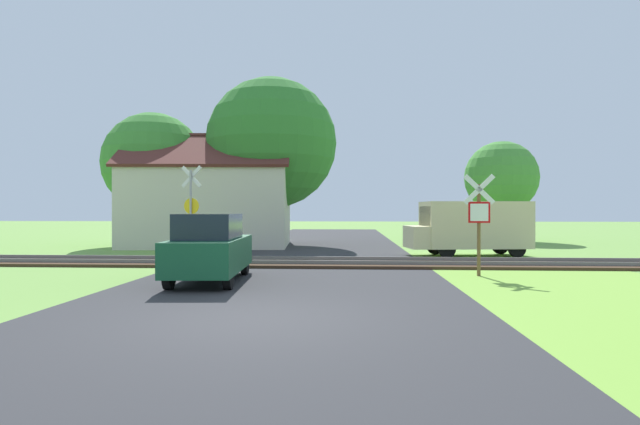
# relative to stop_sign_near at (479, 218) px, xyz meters

# --- Properties ---
(ground_plane) EXTENTS (160.00, 160.00, 0.00)m
(ground_plane) POSITION_rel_stop_sign_near_xyz_m (-5.26, -6.01, -1.67)
(ground_plane) COLOR #6B9942
(road_asphalt) EXTENTS (8.34, 80.00, 0.01)m
(road_asphalt) POSITION_rel_stop_sign_near_xyz_m (-5.26, -4.01, -1.67)
(road_asphalt) COLOR #2D2D30
(road_asphalt) RESTS_ON ground
(rail_track) EXTENTS (60.00, 2.60, 0.22)m
(rail_track) POSITION_rel_stop_sign_near_xyz_m (-5.26, 2.75, -1.61)
(rail_track) COLOR #422D1E
(rail_track) RESTS_ON ground
(stop_sign_near) EXTENTS (0.88, 0.17, 2.91)m
(stop_sign_near) POSITION_rel_stop_sign_near_xyz_m (0.00, 0.00, 0.00)
(stop_sign_near) COLOR brown
(stop_sign_near) RESTS_ON ground
(crossing_sign_far) EXTENTS (0.87, 0.20, 3.66)m
(crossing_sign_far) POSITION_rel_stop_sign_near_xyz_m (-9.95, 4.97, 0.42)
(crossing_sign_far) COLOR #9E9EA5
(crossing_sign_far) RESTS_ON ground
(house) EXTENTS (9.05, 7.45, 6.02)m
(house) POSITION_rel_stop_sign_near_xyz_m (-11.06, 11.93, 0.52)
(house) COLOR beige
(house) RESTS_ON ground
(tree_left) EXTENTS (5.45, 5.45, 7.22)m
(tree_left) POSITION_rel_stop_sign_near_xyz_m (-14.40, 12.29, 2.82)
(tree_left) COLOR #513823
(tree_left) RESTS_ON ground
(tree_center) EXTENTS (7.09, 7.09, 9.10)m
(tree_center) POSITION_rel_stop_sign_near_xyz_m (-7.93, 12.60, 3.88)
(tree_center) COLOR #513823
(tree_center) RESTS_ON ground
(tree_far) EXTENTS (4.47, 4.47, 6.18)m
(tree_far) POSITION_rel_stop_sign_near_xyz_m (5.73, 17.15, 2.27)
(tree_far) COLOR #513823
(tree_far) RESTS_ON ground
(mail_truck) EXTENTS (5.10, 2.46, 2.24)m
(mail_truck) POSITION_rel_stop_sign_near_xyz_m (1.31, 6.47, -0.43)
(mail_truck) COLOR beige
(mail_truck) RESTS_ON ground
(parked_car) EXTENTS (1.90, 4.10, 1.78)m
(parked_car) POSITION_rel_stop_sign_near_xyz_m (-7.32, -1.56, -0.78)
(parked_car) COLOR #144C2D
(parked_car) RESTS_ON ground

